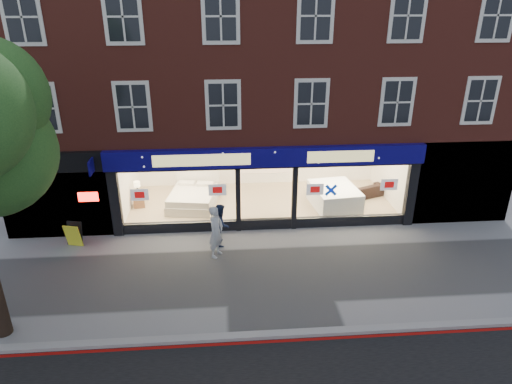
{
  "coord_description": "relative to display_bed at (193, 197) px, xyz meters",
  "views": [
    {
      "loc": [
        -1.58,
        -12.27,
        8.27
      ],
      "look_at": [
        -0.43,
        2.5,
        1.78
      ],
      "focal_mm": 32.0,
      "sensor_mm": 36.0,
      "label": 1
    }
  ],
  "objects": [
    {
      "name": "display_bed",
      "position": [
        0.0,
        0.0,
        0.0
      ],
      "size": [
        2.22,
        2.54,
        1.29
      ],
      "rotation": [
        0.0,
        0.0,
        -0.16
      ],
      "color": "beige",
      "rests_on": "showroom_floor"
    },
    {
      "name": "sofa",
      "position": [
        7.45,
        0.35,
        -0.08
      ],
      "size": [
        2.04,
        1.4,
        0.56
      ],
      "primitive_type": "imported",
      "rotation": [
        0.0,
        0.0,
        3.52
      ],
      "color": "black",
      "rests_on": "showroom_floor"
    },
    {
      "name": "pedestrian_blue",
      "position": [
        1.13,
        -3.12,
        0.31
      ],
      "size": [
        0.6,
        0.76,
        1.53
      ],
      "primitive_type": "imported",
      "rotation": [
        0.0,
        0.0,
        1.6
      ],
      "color": "#182344",
      "rests_on": "ground"
    },
    {
      "name": "building",
      "position": [
        2.83,
        1.74,
        6.21
      ],
      "size": [
        19.0,
        8.26,
        10.3
      ],
      "color": "maroon",
      "rests_on": "ground"
    },
    {
      "name": "showroom_floor",
      "position": [
        2.85,
        0.06,
        -0.41
      ],
      "size": [
        11.0,
        4.5,
        0.1
      ],
      "primitive_type": "cube",
      "color": "tan",
      "rests_on": "ground"
    },
    {
      "name": "ground",
      "position": [
        2.85,
        -5.19,
        -0.46
      ],
      "size": [
        120.0,
        120.0,
        0.0
      ],
      "primitive_type": "plane",
      "color": "gray",
      "rests_on": "ground"
    },
    {
      "name": "pedestrian_grey",
      "position": [
        0.97,
        -3.93,
        0.46
      ],
      "size": [
        0.7,
        0.8,
        1.84
      ],
      "primitive_type": "imported",
      "rotation": [
        0.0,
        0.0,
        1.08
      ],
      "color": "#B9BDC2",
      "rests_on": "ground"
    },
    {
      "name": "a_board",
      "position": [
        -4.05,
        -2.88,
        -0.02
      ],
      "size": [
        0.65,
        0.5,
        0.88
      ],
      "primitive_type": "cube",
      "rotation": [
        0.0,
        0.0,
        -0.24
      ],
      "color": "yellow",
      "rests_on": "ground"
    },
    {
      "name": "mattress_stack",
      "position": [
        5.83,
        -0.57,
        0.07
      ],
      "size": [
        1.97,
        2.37,
        0.86
      ],
      "rotation": [
        0.0,
        0.0,
        0.12
      ],
      "color": "white",
      "rests_on": "showroom_floor"
    },
    {
      "name": "kerb_line",
      "position": [
        2.85,
        -8.29,
        -0.45
      ],
      "size": [
        60.0,
        0.1,
        0.01
      ],
      "primitive_type": "cube",
      "color": "#8C0A07",
      "rests_on": "ground"
    },
    {
      "name": "bedside_table",
      "position": [
        -2.25,
        0.03,
        -0.08
      ],
      "size": [
        0.53,
        0.53,
        0.55
      ],
      "primitive_type": "cube",
      "rotation": [
        0.0,
        0.0,
        0.19
      ],
      "color": "brown",
      "rests_on": "showroom_floor"
    },
    {
      "name": "kerb_stone",
      "position": [
        2.85,
        -8.09,
        -0.4
      ],
      "size": [
        60.0,
        0.25,
        0.12
      ],
      "primitive_type": "cube",
      "color": "gray",
      "rests_on": "ground"
    }
  ]
}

